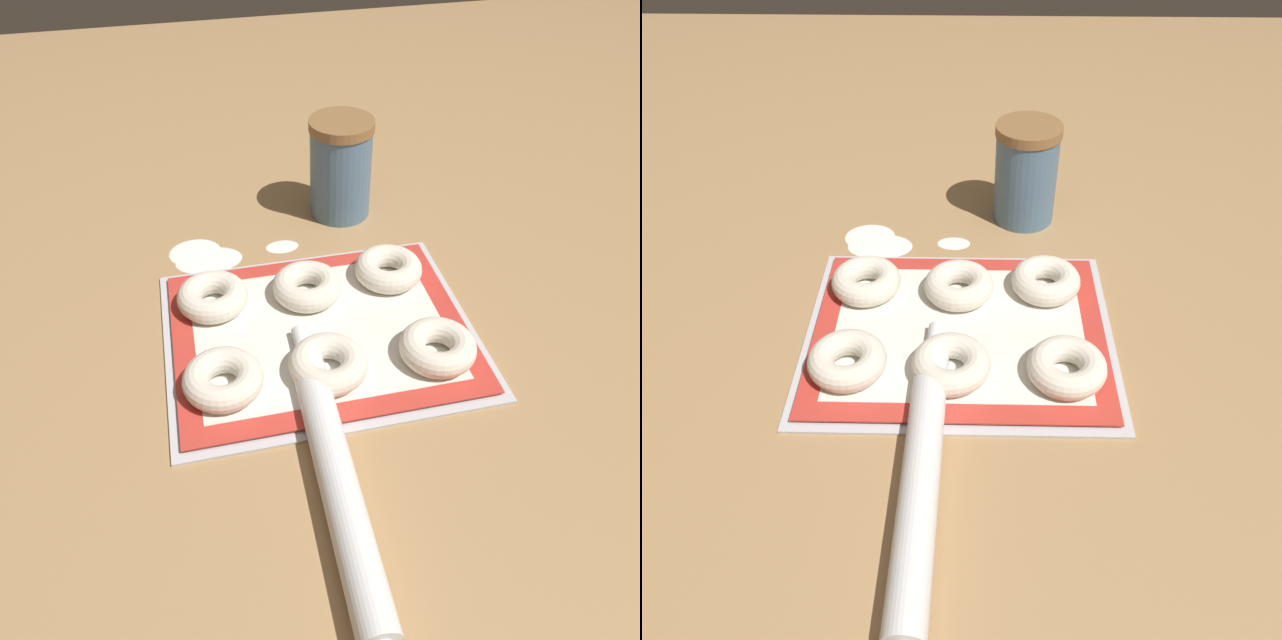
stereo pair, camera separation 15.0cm
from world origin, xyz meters
The scene contains 14 objects.
ground_plane centered at (0.00, 0.00, 0.00)m, with size 2.80×2.80×0.00m, color #A87F51.
baking_tray centered at (-0.02, 0.01, 0.00)m, with size 0.42×0.34×0.01m.
baking_mat centered at (-0.02, 0.01, 0.01)m, with size 0.39×0.32×0.00m.
bagel_front_left centered at (-0.16, -0.06, 0.03)m, with size 0.10×0.10×0.03m.
bagel_front_center centered at (-0.02, -0.07, 0.03)m, with size 0.10×0.10×0.03m.
bagel_front_right centered at (0.12, -0.07, 0.03)m, with size 0.10×0.10×0.03m.
bagel_back_left centered at (-0.15, 0.09, 0.03)m, with size 0.10×0.10×0.03m.
bagel_back_center centered at (-0.02, 0.09, 0.03)m, with size 0.10×0.10×0.03m.
bagel_back_right centered at (0.11, 0.10, 0.03)m, with size 0.10×0.10×0.03m.
flour_canister centered at (0.09, 0.31, 0.08)m, with size 0.11×0.11×0.17m.
rolling_pin centered at (-0.05, -0.22, 0.02)m, with size 0.05×0.45×0.04m.
flour_patch_near centered at (-0.03, 0.23, 0.00)m, with size 0.05×0.03×0.00m.
flour_patch_far centered at (-0.15, 0.22, 0.00)m, with size 0.10×0.07×0.00m.
flour_patch_side centered at (-0.17, 0.24, 0.00)m, with size 0.08×0.07×0.00m.
Camera 2 is at (-0.00, -0.60, 0.59)m, focal length 35.00 mm.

